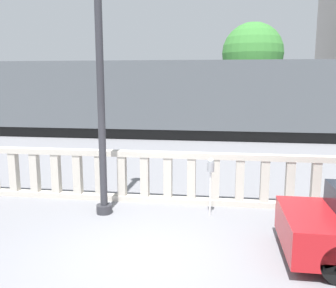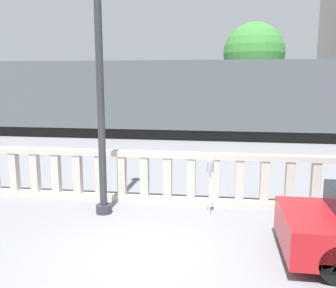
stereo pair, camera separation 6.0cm
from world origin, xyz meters
name	(u,v)px [view 2 (the right image)]	position (x,y,z in m)	size (l,w,h in m)	color
ground_plane	(143,257)	(0.00, 0.00, 0.00)	(160.00, 160.00, 0.00)	slate
balustrade	(168,177)	(0.00, 2.95, 0.65)	(12.46, 0.24, 1.30)	#BCB5A8
lamppost	(99,53)	(-1.35, 2.00, 3.61)	(0.36, 0.36, 6.89)	#2D2D33
parking_meter	(210,170)	(1.07, 2.18, 1.06)	(0.15, 0.15, 1.34)	silver
train_near	(203,98)	(0.25, 13.53, 2.05)	(25.97, 2.75, 4.53)	black
tree_left	(254,54)	(2.78, 13.83, 4.26)	(3.07, 3.07, 5.85)	brown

